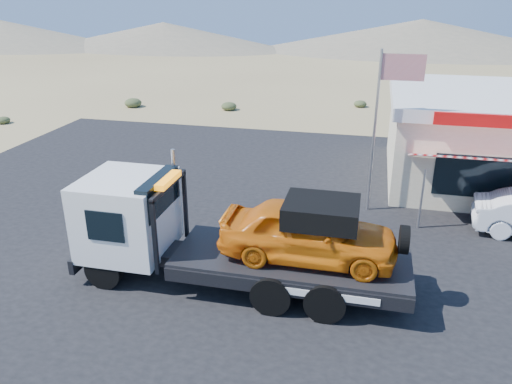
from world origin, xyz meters
TOP-DOWN VIEW (x-y plane):
  - ground at (0.00, 0.00)m, footprint 120.00×120.00m
  - asphalt_lot at (2.00, 3.00)m, footprint 32.00×24.00m
  - tow_truck at (1.03, -1.63)m, footprint 9.24×2.74m
  - flagpole at (4.93, 4.50)m, footprint 1.55×0.10m
  - desert_scrub at (-13.23, 8.40)m, footprint 28.68×31.93m
  - distant_hills at (-9.77, 55.14)m, footprint 126.00×48.00m

SIDE VIEW (x-z plane):
  - ground at x=0.00m, z-range 0.00..0.00m
  - asphalt_lot at x=2.00m, z-range 0.00..0.02m
  - desert_scrub at x=-13.23m, z-range -0.03..0.62m
  - tow_truck at x=1.03m, z-range 0.12..3.21m
  - distant_hills at x=-9.77m, z-range -0.21..3.99m
  - flagpole at x=4.93m, z-range 0.76..6.76m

